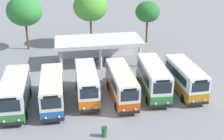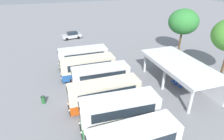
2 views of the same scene
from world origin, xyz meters
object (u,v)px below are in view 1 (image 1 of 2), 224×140
(city_bus_far_end_green, at_px, (185,77))
(waiting_chair_second_from_end, at_px, (101,60))
(litter_bin_apron, at_px, (104,132))
(city_bus_fifth_blue, at_px, (153,78))
(waiting_chair_middle_seat, at_px, (106,59))
(waiting_chair_end_by_column, at_px, (96,60))
(city_bus_middle_cream, at_px, (87,83))
(city_bus_nearest_orange, at_px, (15,92))
(city_bus_second_in_row, at_px, (52,90))
(city_bus_fourth_amber, at_px, (121,83))

(city_bus_far_end_green, distance_m, waiting_chair_second_from_end, 12.82)
(litter_bin_apron, bearing_deg, city_bus_far_end_green, 34.40)
(city_bus_fifth_blue, height_order, waiting_chair_middle_seat, city_bus_fifth_blue)
(city_bus_fifth_blue, height_order, waiting_chair_end_by_column, city_bus_fifth_blue)
(city_bus_middle_cream, height_order, litter_bin_apron, city_bus_middle_cream)
(litter_bin_apron, bearing_deg, city_bus_fifth_blue, 47.64)
(city_bus_nearest_orange, distance_m, city_bus_far_end_green, 17.98)
(city_bus_middle_cream, bearing_deg, waiting_chair_second_from_end, 73.98)
(city_bus_nearest_orange, xyz_separation_m, city_bus_second_in_row, (3.59, 0.00, -0.05))
(waiting_chair_middle_seat, bearing_deg, city_bus_second_in_row, -123.58)
(city_bus_far_end_green, height_order, waiting_chair_second_from_end, city_bus_far_end_green)
(city_bus_nearest_orange, xyz_separation_m, city_bus_fifth_blue, (14.37, 0.73, 0.11))
(city_bus_fourth_amber, distance_m, city_bus_far_end_green, 7.19)
(city_bus_far_end_green, bearing_deg, city_bus_middle_cream, 178.29)
(city_bus_second_in_row, xyz_separation_m, waiting_chair_end_by_column, (5.65, 10.54, -1.22))
(waiting_chair_end_by_column, xyz_separation_m, waiting_chair_second_from_end, (0.69, -0.06, 0.00))
(city_bus_nearest_orange, distance_m, city_bus_second_in_row, 3.59)
(city_bus_fifth_blue, height_order, waiting_chair_second_from_end, city_bus_fifth_blue)
(city_bus_middle_cream, xyz_separation_m, waiting_chair_middle_seat, (3.45, 9.72, -1.28))
(city_bus_fourth_amber, relative_size, city_bus_far_end_green, 1.08)
(city_bus_nearest_orange, xyz_separation_m, waiting_chair_middle_seat, (10.64, 10.61, -1.27))
(city_bus_nearest_orange, relative_size, waiting_chair_middle_seat, 8.92)
(city_bus_second_in_row, bearing_deg, city_bus_fourth_amber, 2.49)
(waiting_chair_end_by_column, distance_m, waiting_chair_second_from_end, 0.70)
(city_bus_second_in_row, relative_size, waiting_chair_middle_seat, 8.95)
(city_bus_second_in_row, bearing_deg, waiting_chair_second_from_end, 58.79)
(city_bus_nearest_orange, height_order, city_bus_middle_cream, city_bus_middle_cream)
(city_bus_fifth_blue, bearing_deg, waiting_chair_middle_seat, 110.72)
(city_bus_middle_cream, height_order, waiting_chair_end_by_column, city_bus_middle_cream)
(city_bus_fifth_blue, xyz_separation_m, waiting_chair_end_by_column, (-5.13, 9.82, -1.39))
(waiting_chair_second_from_end, bearing_deg, city_bus_fifth_blue, -65.57)
(city_bus_second_in_row, xyz_separation_m, city_bus_fifth_blue, (10.78, 0.72, 0.16))
(city_bus_nearest_orange, relative_size, city_bus_fourth_amber, 0.96)
(city_bus_second_in_row, height_order, waiting_chair_middle_seat, city_bus_second_in_row)
(waiting_chair_end_by_column, bearing_deg, city_bus_second_in_row, -118.20)
(city_bus_fourth_amber, height_order, city_bus_far_end_green, city_bus_far_end_green)
(city_bus_nearest_orange, distance_m, waiting_chair_second_from_end, 14.50)
(city_bus_second_in_row, relative_size, waiting_chair_second_from_end, 8.95)
(city_bus_fourth_amber, distance_m, waiting_chair_middle_seat, 10.37)
(city_bus_nearest_orange, xyz_separation_m, waiting_chair_end_by_column, (9.25, 10.55, -1.27))
(waiting_chair_second_from_end, relative_size, waiting_chair_middle_seat, 1.00)
(litter_bin_apron, bearing_deg, waiting_chair_middle_seat, 81.12)
(city_bus_second_in_row, bearing_deg, waiting_chair_middle_seat, 56.42)
(city_bus_fourth_amber, relative_size, waiting_chair_middle_seat, 9.34)
(city_bus_nearest_orange, height_order, waiting_chair_end_by_column, city_bus_nearest_orange)
(city_bus_far_end_green, relative_size, waiting_chair_middle_seat, 8.66)
(city_bus_middle_cream, relative_size, city_bus_far_end_green, 0.98)
(city_bus_second_in_row, distance_m, waiting_chair_end_by_column, 12.03)
(litter_bin_apron, bearing_deg, city_bus_second_in_row, 125.13)
(city_bus_second_in_row, xyz_separation_m, city_bus_middle_cream, (3.59, 0.88, 0.06))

